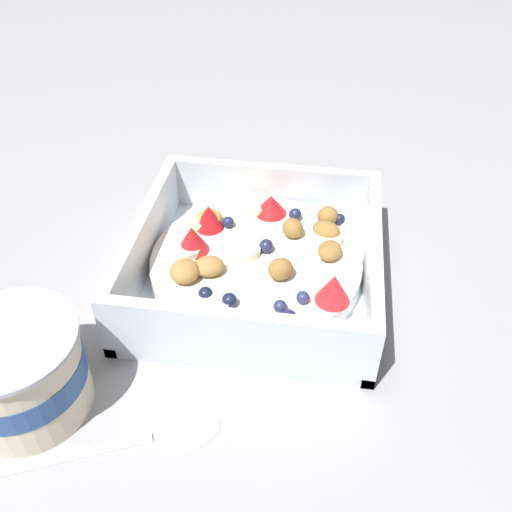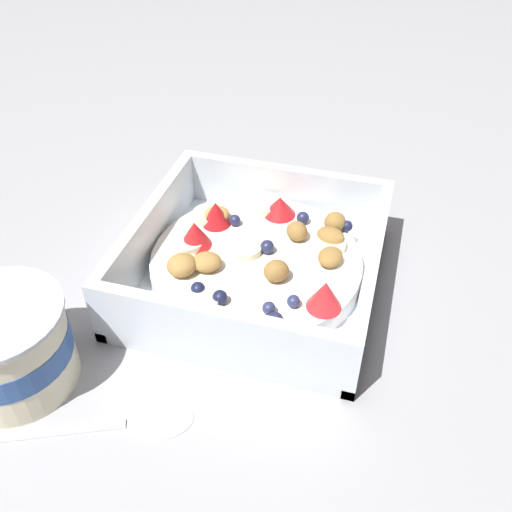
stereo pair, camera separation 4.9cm
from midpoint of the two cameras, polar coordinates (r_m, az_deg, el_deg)
The scene contains 4 objects.
ground_plane at distance 0.52m, azimuth -3.72°, elevation -1.38°, with size 2.40×2.40×0.00m, color #9E9EA3.
fruit_bowl at distance 0.49m, azimuth -2.85°, elevation -0.84°, with size 0.21×0.21×0.06m.
spoon at distance 0.41m, azimuth -14.42°, elevation -17.47°, with size 0.09×0.17×0.01m.
yogurt_cup at distance 0.43m, azimuth -26.07°, elevation -10.66°, with size 0.09×0.09×0.07m.
Camera 1 is at (-0.38, -0.07, 0.35)m, focal length 39.31 mm.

